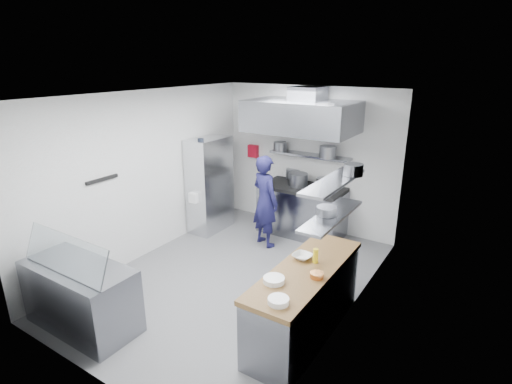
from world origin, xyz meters
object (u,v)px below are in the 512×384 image
Objects in this scene: chef at (265,201)px; gas_range at (302,211)px; display_case at (81,296)px; wire_rack at (210,185)px.

gas_range is at bearing -92.10° from chef.
display_case is (-0.70, -3.29, -0.42)m from chef.
gas_range is at bearing 75.68° from display_case.
gas_range is 0.95× the size of chef.
chef is 0.91× the size of wire_rack.
chef is at bearing 77.99° from display_case.
wire_rack is (-1.63, -0.78, 0.48)m from gas_range.
wire_rack is 3.40m from display_case.
chef is 1.12× the size of display_case.
wire_rack reaches higher than gas_range.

